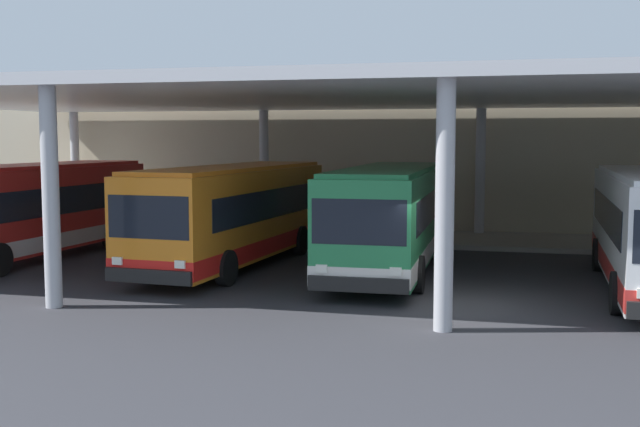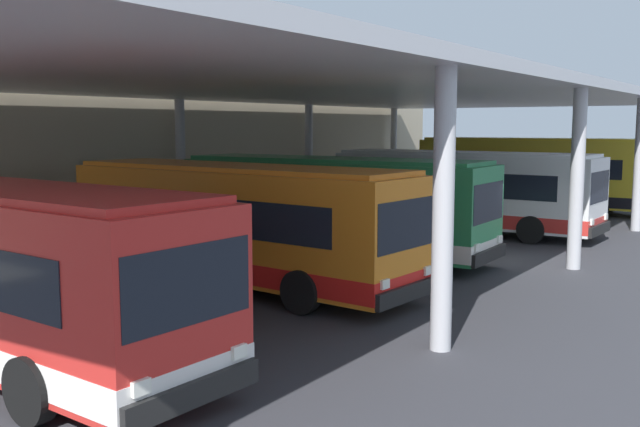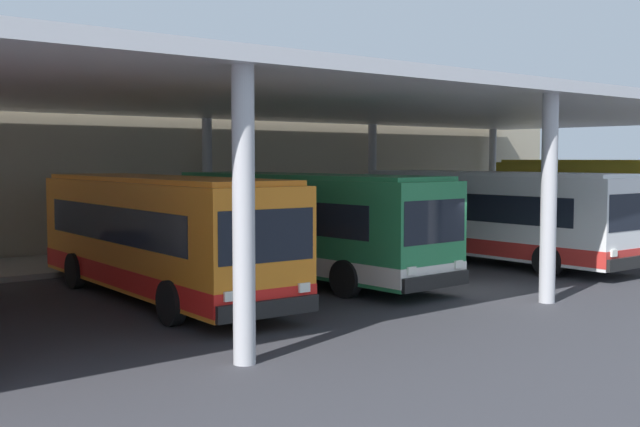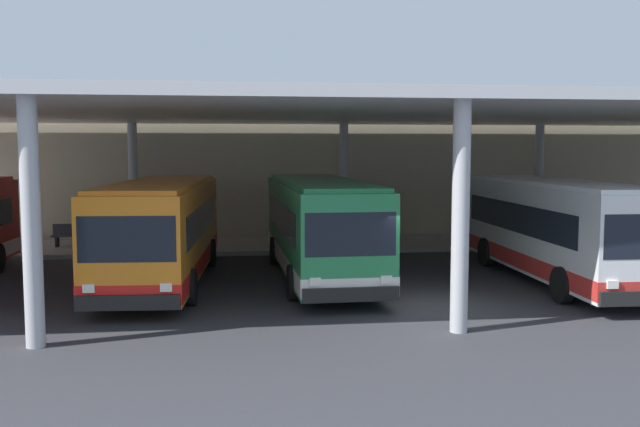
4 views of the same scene
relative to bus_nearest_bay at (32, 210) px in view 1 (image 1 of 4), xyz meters
name	(u,v)px [view 1 (image 1 of 4)]	position (x,y,z in m)	size (l,w,h in m)	color
ground_plane	(452,306)	(14.27, -3.99, -1.66)	(200.00, 200.00, 0.00)	#333338
platform_kerb	(477,240)	(14.27, 7.76, -1.57)	(42.00, 4.50, 0.18)	gray
station_building_facade	(482,158)	(14.27, 11.01, 1.55)	(48.00, 1.60, 6.42)	#C1B293
canopy_shelter	(470,97)	(14.27, 1.51, 3.63)	(40.00, 17.00, 5.55)	silver
bus_nearest_bay	(32,210)	(0.00, 0.00, 0.00)	(3.05, 10.63, 3.17)	red
bus_second_bay	(234,214)	(7.05, 0.31, 0.00)	(3.21, 10.67, 3.17)	orange
bus_middle_bay	(390,217)	(11.99, 0.54, 0.00)	(2.85, 10.57, 3.17)	#28844C
bench_waiting	(204,218)	(2.86, 7.83, -0.99)	(1.80, 0.45, 0.92)	#383D47
trash_bin	(140,216)	(-0.18, 7.93, -0.98)	(0.52, 0.52, 0.98)	#236638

